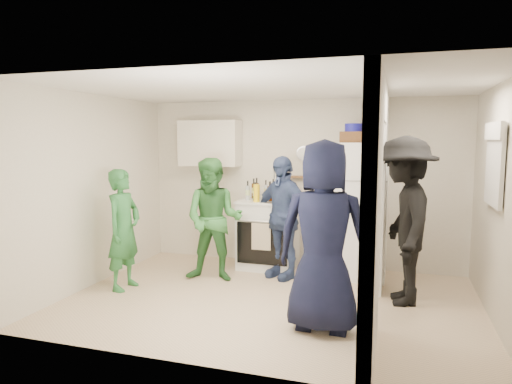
# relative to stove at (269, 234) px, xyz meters

# --- Properties ---
(floor) EXTENTS (4.80, 4.80, 0.00)m
(floor) POSITION_rel_stove_xyz_m (0.41, -1.37, -0.51)
(floor) COLOR beige
(floor) RESTS_ON ground
(wall_back) EXTENTS (4.80, 0.00, 4.80)m
(wall_back) POSITION_rel_stove_xyz_m (0.41, 0.33, 0.74)
(wall_back) COLOR silver
(wall_back) RESTS_ON floor
(wall_front) EXTENTS (4.80, 0.00, 4.80)m
(wall_front) POSITION_rel_stove_xyz_m (0.41, -3.07, 0.74)
(wall_front) COLOR silver
(wall_front) RESTS_ON floor
(wall_left) EXTENTS (0.00, 3.40, 3.40)m
(wall_left) POSITION_rel_stove_xyz_m (-1.99, -1.37, 0.74)
(wall_left) COLOR silver
(wall_left) RESTS_ON floor
(wall_right) EXTENTS (0.00, 3.40, 3.40)m
(wall_right) POSITION_rel_stove_xyz_m (2.81, -1.37, 0.74)
(wall_right) COLOR silver
(wall_right) RESTS_ON floor
(ceiling) EXTENTS (4.80, 4.80, 0.00)m
(ceiling) POSITION_rel_stove_xyz_m (0.41, -1.37, 1.99)
(ceiling) COLOR white
(ceiling) RESTS_ON wall_back
(partition_pier_back) EXTENTS (0.12, 1.20, 2.50)m
(partition_pier_back) POSITION_rel_stove_xyz_m (1.61, -0.27, 0.74)
(partition_pier_back) COLOR silver
(partition_pier_back) RESTS_ON floor
(partition_pier_front) EXTENTS (0.12, 1.20, 2.50)m
(partition_pier_front) POSITION_rel_stove_xyz_m (1.61, -2.47, 0.74)
(partition_pier_front) COLOR silver
(partition_pier_front) RESTS_ON floor
(partition_header) EXTENTS (0.12, 1.00, 0.40)m
(partition_header) POSITION_rel_stove_xyz_m (1.61, -1.37, 1.79)
(partition_header) COLOR silver
(partition_header) RESTS_ON partition_pier_back
(stove) EXTENTS (0.85, 0.71, 1.02)m
(stove) POSITION_rel_stove_xyz_m (0.00, 0.00, 0.00)
(stove) COLOR white
(stove) RESTS_ON floor
(upper_cabinet) EXTENTS (0.95, 0.34, 0.70)m
(upper_cabinet) POSITION_rel_stove_xyz_m (-0.99, 0.15, 1.34)
(upper_cabinet) COLOR silver
(upper_cabinet) RESTS_ON wall_back
(fridge) EXTENTS (0.77, 0.75, 1.87)m
(fridge) POSITION_rel_stove_xyz_m (1.31, -0.03, 0.43)
(fridge) COLOR white
(fridge) RESTS_ON floor
(wicker_basket) EXTENTS (0.35, 0.25, 0.15)m
(wicker_basket) POSITION_rel_stove_xyz_m (1.21, 0.02, 1.43)
(wicker_basket) COLOR brown
(wicker_basket) RESTS_ON fridge
(blue_bowl) EXTENTS (0.24, 0.24, 0.11)m
(blue_bowl) POSITION_rel_stove_xyz_m (1.21, 0.02, 1.56)
(blue_bowl) COLOR #161597
(blue_bowl) RESTS_ON wicker_basket
(yellow_cup_stack_top) EXTENTS (0.09, 0.09, 0.25)m
(yellow_cup_stack_top) POSITION_rel_stove_xyz_m (1.53, -0.13, 1.48)
(yellow_cup_stack_top) COLOR #FFAC15
(yellow_cup_stack_top) RESTS_ON fridge
(wall_clock) EXTENTS (0.22, 0.02, 0.22)m
(wall_clock) POSITION_rel_stove_xyz_m (0.46, 0.31, 1.19)
(wall_clock) COLOR white
(wall_clock) RESTS_ON wall_back
(spice_shelf) EXTENTS (0.35, 0.08, 0.03)m
(spice_shelf) POSITION_rel_stove_xyz_m (0.41, 0.28, 0.84)
(spice_shelf) COLOR olive
(spice_shelf) RESTS_ON wall_back
(nook_window) EXTENTS (0.03, 0.70, 0.80)m
(nook_window) POSITION_rel_stove_xyz_m (2.79, -1.17, 1.14)
(nook_window) COLOR black
(nook_window) RESTS_ON wall_right
(nook_window_frame) EXTENTS (0.04, 0.76, 0.86)m
(nook_window_frame) POSITION_rel_stove_xyz_m (2.77, -1.17, 1.14)
(nook_window_frame) COLOR white
(nook_window_frame) RESTS_ON wall_right
(nook_valance) EXTENTS (0.04, 0.82, 0.18)m
(nook_valance) POSITION_rel_stove_xyz_m (2.75, -1.17, 1.49)
(nook_valance) COLOR white
(nook_valance) RESTS_ON wall_right
(yellow_cup_stack_stove) EXTENTS (0.09, 0.09, 0.25)m
(yellow_cup_stack_stove) POSITION_rel_stove_xyz_m (-0.12, -0.22, 0.63)
(yellow_cup_stack_stove) COLOR yellow
(yellow_cup_stack_stove) RESTS_ON stove
(red_cup) EXTENTS (0.09, 0.09, 0.12)m
(red_cup) POSITION_rel_stove_xyz_m (0.22, -0.20, 0.57)
(red_cup) COLOR red
(red_cup) RESTS_ON stove
(person_green_left) EXTENTS (0.40, 0.58, 1.54)m
(person_green_left) POSITION_rel_stove_xyz_m (-1.51, -1.48, 0.26)
(person_green_left) COLOR #2E7337
(person_green_left) RESTS_ON floor
(person_green_center) EXTENTS (0.88, 0.73, 1.67)m
(person_green_center) POSITION_rel_stove_xyz_m (-0.54, -0.82, 0.33)
(person_green_center) COLOR #35793C
(person_green_center) RESTS_ON floor
(person_denim) EXTENTS (1.07, 0.82, 1.69)m
(person_denim) POSITION_rel_stove_xyz_m (0.31, -0.42, 0.34)
(person_denim) COLOR #38527B
(person_denim) RESTS_ON floor
(person_navy) EXTENTS (0.95, 0.63, 1.92)m
(person_navy) POSITION_rel_stove_xyz_m (1.13, -2.01, 0.45)
(person_navy) COLOR black
(person_navy) RESTS_ON floor
(person_nook) EXTENTS (0.88, 1.34, 1.95)m
(person_nook) POSITION_rel_stove_xyz_m (1.89, -0.96, 0.47)
(person_nook) COLOR black
(person_nook) RESTS_ON floor
(bottle_a) EXTENTS (0.07, 0.07, 0.30)m
(bottle_a) POSITION_rel_stove_xyz_m (-0.28, 0.14, 0.66)
(bottle_a) COLOR #5F3713
(bottle_a) RESTS_ON stove
(bottle_b) EXTENTS (0.06, 0.06, 0.27)m
(bottle_b) POSITION_rel_stove_xyz_m (-0.18, -0.10, 0.64)
(bottle_b) COLOR #1E5B29
(bottle_b) RESTS_ON stove
(bottle_c) EXTENTS (0.06, 0.06, 0.28)m
(bottle_c) POSITION_rel_stove_xyz_m (-0.08, 0.14, 0.65)
(bottle_c) COLOR #B4BCC3
(bottle_c) RESTS_ON stove
(bottle_d) EXTENTS (0.08, 0.08, 0.29)m
(bottle_d) POSITION_rel_stove_xyz_m (0.04, -0.07, 0.65)
(bottle_d) COLOR #582B0F
(bottle_d) RESTS_ON stove
(bottle_e) EXTENTS (0.07, 0.07, 0.26)m
(bottle_e) POSITION_rel_stove_xyz_m (0.09, 0.18, 0.64)
(bottle_e) COLOR #A3A6B5
(bottle_e) RESTS_ON stove
(bottle_f) EXTENTS (0.08, 0.08, 0.25)m
(bottle_f) POSITION_rel_stove_xyz_m (0.16, 0.01, 0.64)
(bottle_f) COLOR #143823
(bottle_f) RESTS_ON stove
(bottle_g) EXTENTS (0.07, 0.07, 0.25)m
(bottle_g) POSITION_rel_stove_xyz_m (0.25, 0.16, 0.64)
(bottle_g) COLOR olive
(bottle_g) RESTS_ON stove
(bottle_h) EXTENTS (0.06, 0.06, 0.29)m
(bottle_h) POSITION_rel_stove_xyz_m (-0.29, -0.11, 0.65)
(bottle_h) COLOR #A7AFB3
(bottle_h) RESTS_ON stove
(bottle_i) EXTENTS (0.06, 0.06, 0.31)m
(bottle_i) POSITION_rel_stove_xyz_m (0.05, 0.08, 0.66)
(bottle_i) COLOR #5D2910
(bottle_i) RESTS_ON stove
(bottle_j) EXTENTS (0.06, 0.06, 0.26)m
(bottle_j) POSITION_rel_stove_xyz_m (0.30, -0.11, 0.64)
(bottle_j) COLOR #1F4A19
(bottle_j) RESTS_ON stove
(bottle_k) EXTENTS (0.06, 0.06, 0.32)m
(bottle_k) POSITION_rel_stove_xyz_m (-0.20, 0.05, 0.67)
(bottle_k) COLOR brown
(bottle_k) RESTS_ON stove
(bottle_l) EXTENTS (0.07, 0.07, 0.25)m
(bottle_l) POSITION_rel_stove_xyz_m (0.14, -0.13, 0.63)
(bottle_l) COLOR #A0A5B0
(bottle_l) RESTS_ON stove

